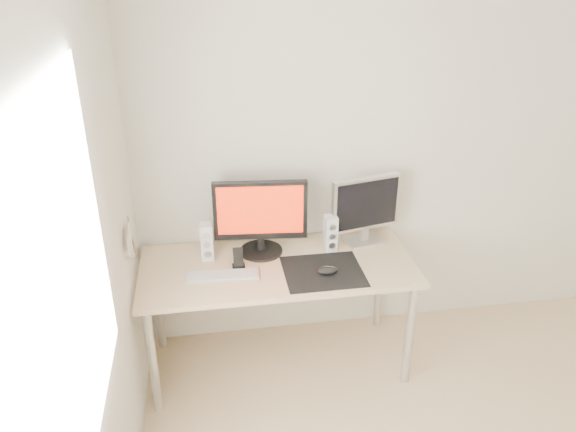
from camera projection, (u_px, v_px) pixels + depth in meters
wall_back at (415, 151)px, 3.51m from camera, size 3.50×0.00×3.50m
wall_left at (75, 370)px, 1.71m from camera, size 0.00×3.50×3.50m
window_pane at (64, 302)px, 1.61m from camera, size 0.00×1.30×1.30m
mousepad at (323, 271)px, 3.21m from camera, size 0.45×0.40×0.00m
mouse at (328, 270)px, 3.18m from camera, size 0.12×0.07×0.04m
desk at (278, 276)px, 3.32m from camera, size 1.60×0.70×0.73m
main_monitor at (260, 215)px, 3.29m from camera, size 0.55×0.28×0.47m
second_monitor at (366, 207)px, 3.43m from camera, size 0.45×0.20×0.43m
speaker_left at (207, 242)px, 3.30m from camera, size 0.07×0.09×0.23m
speaker_right at (331, 233)px, 3.39m from camera, size 0.07×0.09×0.23m
keyboard at (223, 276)px, 3.16m from camera, size 0.43×0.14×0.02m
phone_dock at (238, 262)px, 3.23m from camera, size 0.07×0.06×0.13m
pennant at (130, 238)px, 2.90m from camera, size 0.01×0.23×0.29m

